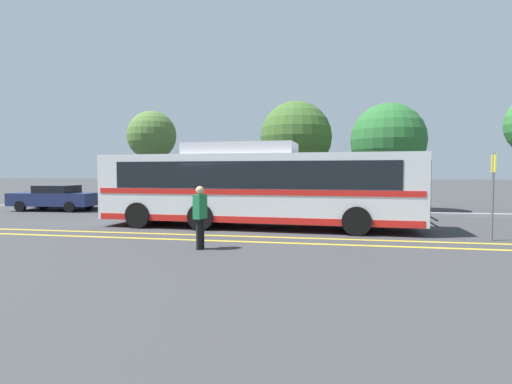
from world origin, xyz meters
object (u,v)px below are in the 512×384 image
parked_car_1 (151,200)px  parked_car_2 (236,202)px  tree_3 (296,137)px  parked_car_0 (56,197)px  parked_car_3 (343,202)px  pedestrian_0 (200,213)px  tree_0 (388,140)px  transit_bus (255,185)px  bus_stop_sign (493,186)px  tree_2 (152,136)px

parked_car_1 → parked_car_2: bearing=-96.0°
parked_car_2 → tree_3: (2.43, 6.41, 3.74)m
parked_car_0 → parked_car_3: bearing=-95.0°
parked_car_2 → pedestrian_0: bearing=10.4°
parked_car_3 → tree_0: bearing=-37.1°
parked_car_0 → pedestrian_0: size_ratio=2.69×
parked_car_1 → parked_car_3: (10.02, -0.20, 0.06)m
parked_car_3 → tree_0: 5.34m
transit_bus → parked_car_0: size_ratio=2.64×
parked_car_0 → bus_stop_sign: 21.24m
parked_car_0 → tree_0: tree_0 is taller
transit_bus → parked_car_2: bearing=-154.9°
transit_bus → tree_3: size_ratio=1.88×
parked_car_2 → tree_3: bearing=162.8°
bus_stop_sign → tree_2: tree_2 is taller
parked_car_1 → parked_car_0: bearing=84.4°
parked_car_3 → tree_2: size_ratio=0.77×
parked_car_1 → tree_2: (-2.30, 5.16, 3.88)m
parked_car_2 → transit_bus: bearing=26.2°
parked_car_1 → pedestrian_0: pedestrian_0 is taller
transit_bus → parked_car_1: 7.96m
parked_car_0 → parked_car_1: (5.84, -0.24, -0.04)m
transit_bus → tree_2: bearing=-135.1°
tree_0 → tree_3: 6.07m
parked_car_3 → tree_3: (-2.85, 6.37, 3.66)m
transit_bus → tree_0: bearing=144.9°
parked_car_3 → tree_3: tree_3 is taller
transit_bus → parked_car_2: transit_bus is taller
tree_2 → parked_car_1: bearing=-66.0°
pedestrian_0 → parked_car_1: bearing=46.1°
parked_car_0 → parked_car_3: (15.86, -0.44, 0.02)m
transit_bus → tree_2: tree_2 is taller
parked_car_3 → pedestrian_0: pedestrian_0 is taller
transit_bus → parked_car_1: (-6.51, 4.47, -0.95)m
transit_bus → bus_stop_sign: (7.91, -1.58, 0.09)m
bus_stop_sign → tree_0: tree_0 is taller
parked_car_2 → tree_0: 9.13m
parked_car_2 → tree_0: bearing=118.1°
tree_3 → parked_car_1: bearing=-139.3°
parked_car_1 → pedestrian_0: 10.78m
parked_car_1 → pedestrian_0: size_ratio=2.27×
transit_bus → parked_car_0: bearing=-108.4°
parked_car_1 → tree_2: size_ratio=0.65×
parked_car_3 → tree_0: tree_0 is taller
parked_car_0 → parked_car_3: parked_car_3 is taller
transit_bus → parked_car_3: size_ratio=2.64×
tree_0 → pedestrian_0: bearing=-118.4°
parked_car_1 → transit_bus: bearing=-127.7°
parked_car_3 → pedestrian_0: (-4.22, -8.89, 0.26)m
transit_bus → bus_stop_sign: bearing=81.1°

